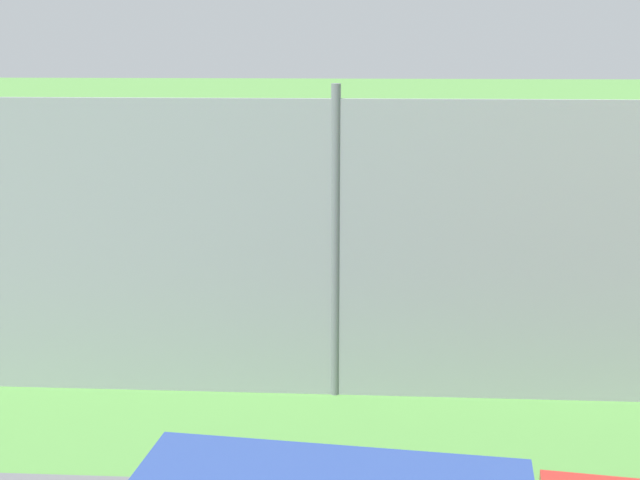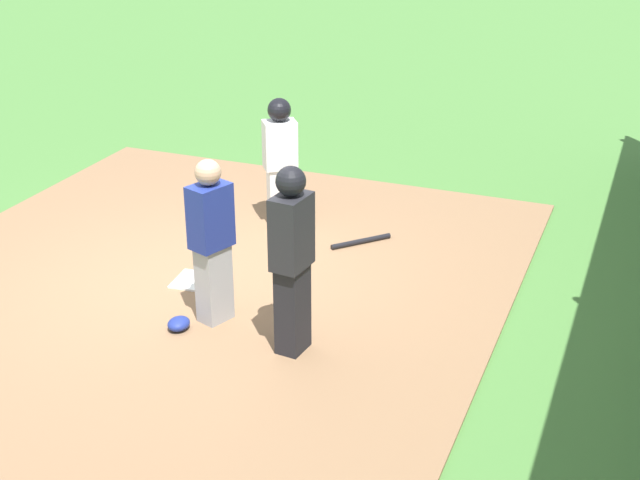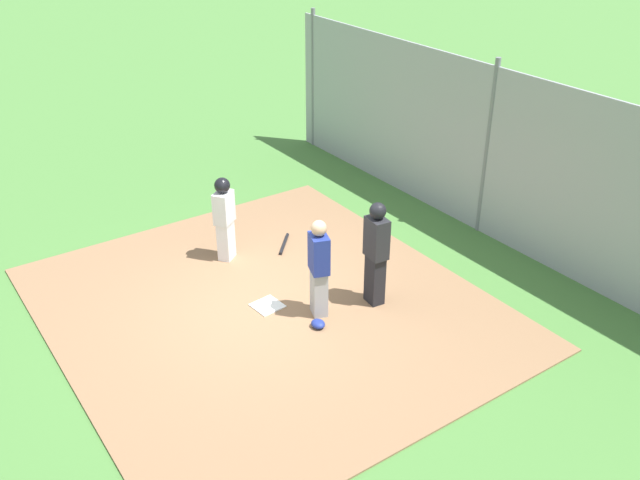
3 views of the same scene
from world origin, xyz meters
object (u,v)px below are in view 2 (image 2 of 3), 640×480
baseball_bat (361,241)px  catcher_mask (179,324)px  runner (280,155)px  home_plate (196,281)px  catcher (212,239)px  umpire (292,257)px

baseball_bat → catcher_mask: size_ratio=3.16×
runner → catcher_mask: bearing=-33.4°
home_plate → runner: 1.97m
baseball_bat → catcher: bearing=-156.0°
home_plate → umpire: 1.96m
umpire → catcher_mask: 1.45m
runner → catcher_mask: 2.82m
catcher_mask → catcher: bearing=-36.7°
umpire → catcher_mask: bearing=9.8°
catcher → catcher_mask: 0.88m
home_plate → umpire: umpire is taller
home_plate → umpire: (-0.86, -1.50, 0.92)m
umpire → runner: 2.92m
home_plate → catcher: bearing=-137.5°
home_plate → baseball_bat: bearing=-39.7°
runner → umpire: bearing=-10.1°
runner → catcher: bearing=-27.5°
home_plate → catcher_mask: bearing=-159.8°
catcher_mask → umpire: bearing=-86.4°
runner → baseball_bat: runner is taller
catcher → baseball_bat: bearing=-88.8°
home_plate → catcher: 1.20m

